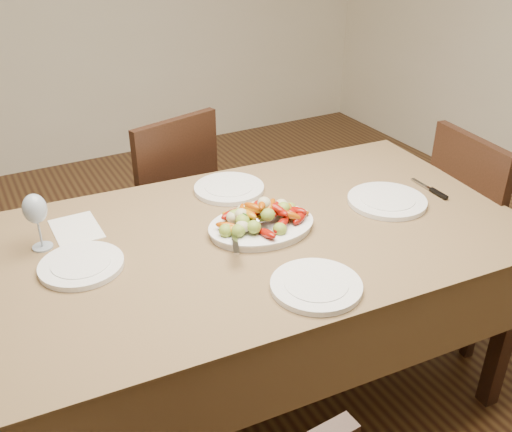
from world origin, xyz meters
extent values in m
cube|color=brown|center=(0.13, 0.28, 0.38)|extent=(1.90, 1.16, 0.76)
ellipsoid|color=white|center=(0.15, 0.28, 0.77)|extent=(0.38, 0.29, 0.02)
cylinder|color=white|center=(-0.45, 0.35, 0.77)|extent=(0.26, 0.26, 0.02)
cylinder|color=white|center=(0.66, 0.24, 0.77)|extent=(0.29, 0.29, 0.02)
cylinder|color=white|center=(0.19, 0.61, 0.77)|extent=(0.27, 0.27, 0.02)
cylinder|color=white|center=(0.13, -0.08, 0.77)|extent=(0.27, 0.27, 0.02)
cube|color=silver|center=(-0.41, 0.60, 0.76)|extent=(0.15, 0.21, 0.00)
camera|label=1|loc=(-0.67, -1.19, 1.75)|focal=40.00mm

